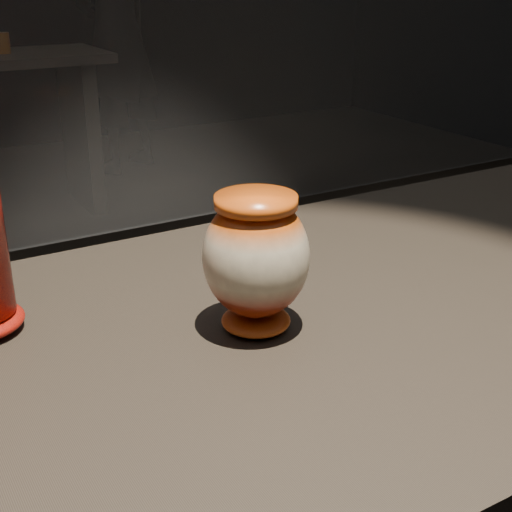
% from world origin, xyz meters
% --- Properties ---
extents(display_plinth, '(2.00, 0.80, 0.90)m').
position_xyz_m(display_plinth, '(0.00, 0.00, 0.63)').
color(display_plinth, black).
rests_on(display_plinth, ground).
extents(main_vase, '(0.17, 0.17, 0.19)m').
position_xyz_m(main_vase, '(-0.07, -0.00, 1.00)').
color(main_vase, maroon).
rests_on(main_vase, display_plinth).
extents(back_vase_right, '(0.07, 0.07, 0.11)m').
position_xyz_m(back_vase_right, '(0.34, 3.32, 0.95)').
color(back_vase_right, '#9A4D16').
rests_on(back_vase_right, back_shelf).
extents(visitor, '(0.81, 0.73, 1.86)m').
position_xyz_m(visitor, '(1.20, 3.96, 0.93)').
color(visitor, black).
rests_on(visitor, ground).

